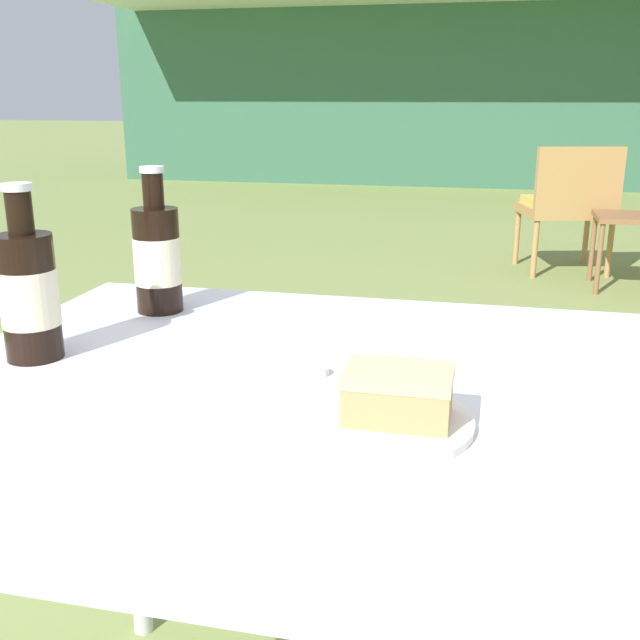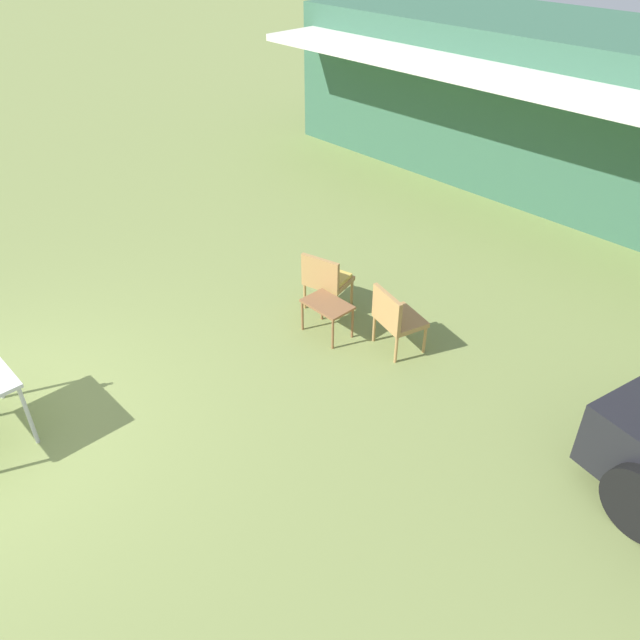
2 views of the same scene
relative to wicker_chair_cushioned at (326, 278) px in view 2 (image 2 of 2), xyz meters
name	(u,v)px [view 2 (image 2 of 2)]	position (x,y,z in m)	size (l,w,h in m)	color
cabin_building	(582,109)	(0.00, 6.19, 0.89)	(10.68, 4.66, 2.67)	#38664C
wicker_chair_cushioned	(326,278)	(0.00, 0.00, 0.00)	(0.63, 0.57, 0.81)	#B2844C
wicker_chair_plain	(395,316)	(1.17, -0.02, 0.00)	(0.63, 0.58, 0.81)	#B2844C
garden_side_table	(327,307)	(0.41, -0.38, -0.07)	(0.58, 0.38, 0.44)	brown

